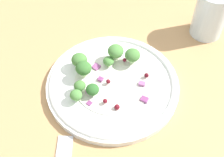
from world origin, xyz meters
TOP-DOWN VIEW (x-y plane):
  - ground_plane at (0.00, 0.00)cm, footprint 180.00×180.00cm
  - plate at (-0.19, -0.11)cm, footprint 23.73×23.73cm
  - dressing_pool at (-0.19, -0.11)cm, footprint 13.76×13.76cm
  - broccoli_floret_0 at (-3.95, 3.47)cm, footprint 2.85×2.85cm
  - broccoli_floret_1 at (-7.17, -0.65)cm, footprint 2.10×2.10cm
  - broccoli_floret_2 at (-5.88, 0.76)cm, footprint 2.02×2.02cm
  - broccoli_floret_3 at (-4.22, -0.78)cm, footprint 2.28×2.28cm
  - broccoli_floret_4 at (-3.73, 6.01)cm, footprint 2.92×2.92cm
  - broccoli_floret_5 at (5.28, 2.45)cm, footprint 2.82×2.82cm
  - broccoli_floret_6 at (1.10, 3.85)cm, footprint 2.02×2.02cm
  - broccoli_floret_7 at (2.89, 4.51)cm, footprint 2.93×2.93cm
  - cranberry_0 at (3.97, 4.99)cm, footprint 0.71×0.71cm
  - cranberry_1 at (-3.16, -3.45)cm, footprint 0.80×0.80cm
  - cranberry_2 at (5.88, -1.74)cm, footprint 0.84×0.84cm
  - cranberry_3 at (4.16, 3.28)cm, footprint 0.72×0.72cm
  - cranberry_4 at (-0.87, 0.38)cm, footprint 0.80×0.80cm
  - cranberry_5 at (-1.85, -5.27)cm, footprint 0.94×0.94cm
  - onion_bit_0 at (3.12, -5.81)cm, footprint 1.57×1.62cm
  - onion_bit_1 at (-1.15, 4.50)cm, footprint 1.71×1.71cm
  - onion_bit_2 at (4.37, -2.79)cm, footprint 1.42×1.40cm
  - onion_bit_3 at (-1.71, 1.40)cm, footprint 1.20×1.21cm
  - onion_bit_4 at (-4.62, -0.48)cm, footprint 1.41×1.38cm
  - onion_bit_5 at (-5.55, -2.28)cm, footprint 1.13×1.13cm
  - water_glass at (23.78, 4.16)cm, footprint 6.45×6.45cm

SIDE VIEW (x-z plane):
  - ground_plane at x=0.00cm, z-range -2.00..0.00cm
  - plate at x=-0.19cm, z-range 0.01..1.71cm
  - dressing_pool at x=-0.19cm, z-range 1.20..1.40cm
  - onion_bit_5 at x=-5.55cm, z-range 1.21..1.58cm
  - onion_bit_0 at x=3.12cm, z-range 1.23..1.76cm
  - onion_bit_1 at x=-1.15cm, z-range 1.32..1.70cm
  - onion_bit_3 at x=-1.71cm, z-range 1.38..1.92cm
  - onion_bit_2 at x=4.37cm, z-range 1.41..1.91cm
  - cranberry_0 at x=3.97cm, z-range 1.32..2.02cm
  - cranberry_5 at x=-1.85cm, z-range 1.37..2.31cm
  - onion_bit_4 at x=-4.62cm, z-range 1.63..2.16cm
  - cranberry_3 at x=4.16cm, z-range 1.61..2.33cm
  - cranberry_2 at x=5.88cm, z-range 1.59..2.43cm
  - cranberry_1 at x=-3.16cm, z-range 1.66..2.46cm
  - cranberry_4 at x=-0.87cm, z-range 1.72..2.52cm
  - broccoli_floret_6 at x=1.10cm, z-range 1.56..3.61cm
  - broccoli_floret_3 at x=-4.22cm, z-range 1.52..3.83cm
  - broccoli_floret_1 at x=-7.17cm, z-range 1.71..3.83cm
  - broccoli_floret_2 at x=-5.88cm, z-range 1.90..3.95cm
  - broccoli_floret_4 at x=-3.73cm, z-range 1.68..4.63cm
  - broccoli_floret_5 at x=5.28cm, z-range 2.07..4.92cm
  - broccoli_floret_0 at x=-3.95cm, z-range 2.19..5.07cm
  - broccoli_floret_7 at x=2.89cm, z-range 2.25..5.22cm
  - water_glass at x=23.78cm, z-range 0.00..9.85cm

